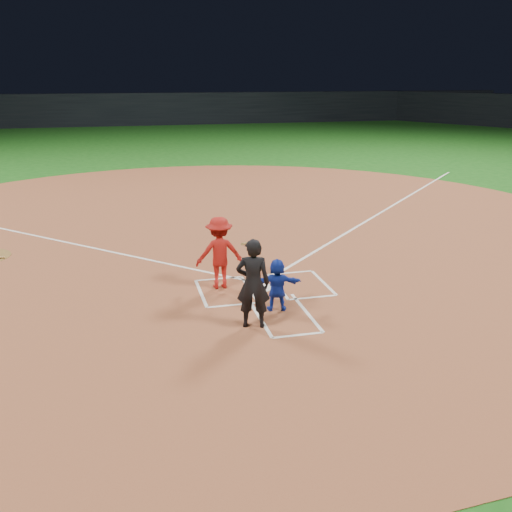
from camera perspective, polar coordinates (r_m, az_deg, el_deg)
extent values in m
plane|color=#144E13|center=(14.34, 0.78, -3.24)|extent=(120.00, 120.00, 0.00)
cylinder|color=brown|center=(19.92, -3.58, 2.83)|extent=(28.00, 28.00, 0.01)
cube|color=black|center=(61.14, -10.99, 14.22)|extent=(80.00, 1.20, 3.20)
cylinder|color=white|center=(14.34, 0.78, -3.16)|extent=(0.60, 0.60, 0.02)
imported|color=#1530AD|center=(12.84, 2.11, -2.89)|extent=(1.17, 0.57, 1.21)
imported|color=black|center=(11.88, -0.31, -2.76)|extent=(0.80, 0.63, 1.94)
cube|color=white|center=(14.98, -3.74, -2.28)|extent=(1.22, 0.08, 0.01)
cube|color=white|center=(13.31, -2.32, -4.92)|extent=(1.22, 0.08, 0.01)
cube|color=white|center=(14.26, -0.66, -3.31)|extent=(0.08, 1.83, 0.01)
cube|color=white|center=(14.05, -5.52, -3.73)|extent=(0.08, 1.83, 0.01)
cube|color=white|center=(15.42, 3.45, -1.68)|extent=(1.22, 0.08, 0.01)
cube|color=white|center=(13.80, 5.70, -4.14)|extent=(1.22, 0.08, 0.01)
cube|color=white|center=(14.43, 2.21, -3.05)|extent=(0.08, 1.83, 0.01)
cube|color=white|center=(14.80, 6.76, -2.63)|extent=(0.08, 1.83, 0.01)
cube|color=white|center=(12.69, 0.31, -6.08)|extent=(0.08, 2.20, 0.01)
cube|color=white|center=(12.98, 5.05, -5.58)|extent=(0.08, 2.20, 0.01)
cube|color=white|center=(11.87, 4.22, -7.89)|extent=(1.10, 0.08, 0.01)
cube|color=white|center=(23.42, 13.11, 4.70)|extent=(14.21, 14.21, 0.01)
cube|color=white|center=(21.28, -23.37, 2.37)|extent=(14.21, 14.21, 0.01)
imported|color=#A61612|center=(14.13, -3.68, 0.33)|extent=(1.18, 0.69, 1.81)
cylinder|color=olive|center=(14.03, -1.18, 1.23)|extent=(0.36, 0.81, 0.28)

